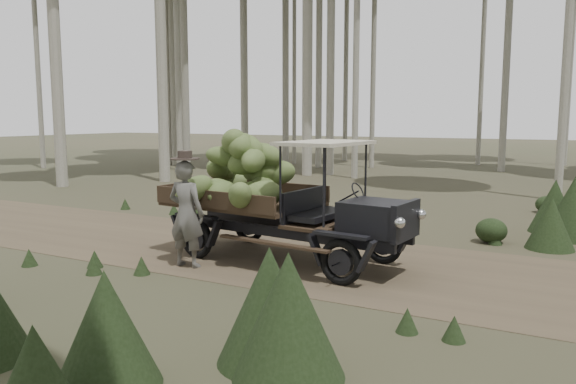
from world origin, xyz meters
name	(u,v)px	position (x,y,z in m)	size (l,w,h in m)	color
ground	(201,245)	(0.00, 0.00, 0.00)	(120.00, 120.00, 0.00)	#473D2B
dirt_track	(201,244)	(0.00, 0.00, 0.00)	(70.00, 4.00, 0.01)	brown
banana_truck	(264,184)	(1.63, -0.31, 1.33)	(4.77, 2.40, 2.40)	black
farmer	(186,213)	(0.79, -1.44, 0.93)	(0.68, 0.51, 1.96)	#5B5954
undergrowth	(345,264)	(3.85, -1.95, 0.55)	(15.23, 17.84, 1.34)	#233319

